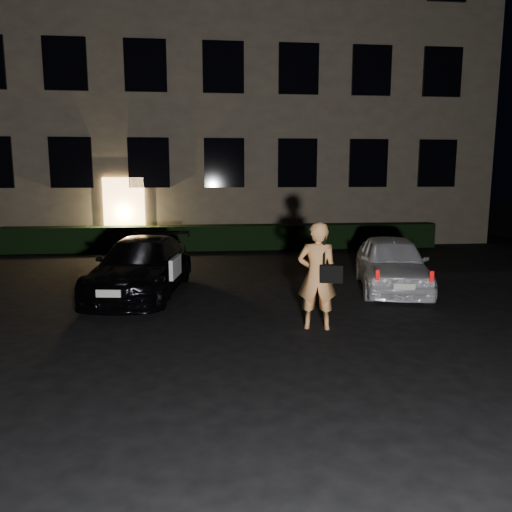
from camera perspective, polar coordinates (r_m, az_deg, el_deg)
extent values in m
plane|color=black|center=(7.36, 0.40, -11.59)|extent=(80.00, 80.00, 0.00)
cube|color=#6B5B4D|center=(22.09, -4.21, 18.15)|extent=(20.00, 8.00, 12.00)
cube|color=#FFBD69|center=(18.02, -14.81, 4.69)|extent=(1.40, 0.10, 2.50)
cube|color=black|center=(18.31, -20.39, 9.98)|extent=(1.40, 0.10, 1.70)
cube|color=black|center=(17.86, -12.15, 10.38)|extent=(1.40, 0.10, 1.70)
cube|color=black|center=(17.78, -3.64, 10.57)|extent=(1.40, 0.10, 1.70)
cube|color=black|center=(18.09, 4.76, 10.54)|extent=(1.40, 0.10, 1.70)
cube|color=black|center=(18.75, 12.71, 10.30)|extent=(1.40, 0.10, 1.70)
cube|color=black|center=(19.73, 19.99, 9.92)|extent=(1.40, 0.10, 1.70)
cube|color=black|center=(18.65, -20.98, 19.84)|extent=(1.40, 0.10, 1.70)
cube|color=black|center=(18.21, -12.52, 20.49)|extent=(1.40, 0.10, 1.70)
cube|color=black|center=(18.13, -3.76, 20.73)|extent=(1.40, 0.10, 1.70)
cube|color=black|center=(18.43, 4.90, 20.53)|extent=(1.40, 0.10, 1.70)
cube|color=black|center=(19.08, 13.08, 19.95)|extent=(1.40, 0.10, 1.70)
cube|color=black|center=(20.05, 20.53, 19.09)|extent=(1.40, 0.10, 1.70)
cube|color=black|center=(17.48, -3.49, 2.13)|extent=(15.00, 0.70, 0.85)
imported|color=black|center=(11.27, -12.97, -1.19)|extent=(2.32, 4.41, 1.22)
cube|color=white|center=(10.29, -9.20, -1.24)|extent=(0.21, 0.87, 0.41)
cube|color=silver|center=(9.25, -16.52, -4.13)|extent=(0.45, 0.10, 0.14)
imported|color=white|center=(11.80, 15.25, -0.77)|extent=(2.25, 3.86, 1.23)
cube|color=red|center=(10.04, 13.71, -2.13)|extent=(0.08, 0.06, 0.21)
cube|color=red|center=(10.21, 19.45, -2.21)|extent=(0.08, 0.06, 0.21)
cube|color=silver|center=(10.11, 16.59, -3.37)|extent=(0.41, 0.13, 0.12)
imported|color=#FFAB61|center=(8.52, 6.99, -2.26)|extent=(0.75, 0.57, 1.85)
cube|color=black|center=(8.39, 8.58, -2.00)|extent=(0.40, 0.24, 0.29)
cube|color=black|center=(8.36, 7.79, 0.87)|extent=(0.05, 0.07, 0.57)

